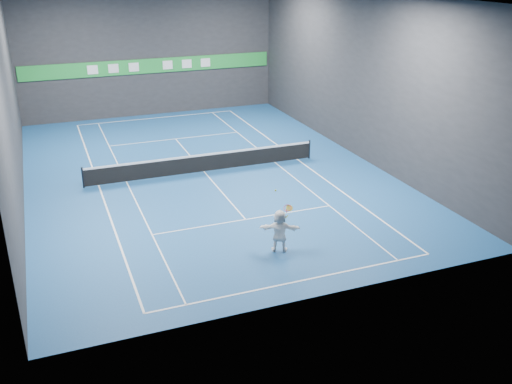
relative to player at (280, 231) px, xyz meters
name	(u,v)px	position (x,y,z in m)	size (l,w,h in m)	color
ground	(204,172)	(-0.24, 9.54, -0.85)	(26.00, 26.00, 0.00)	navy
wall_back	(150,51)	(-0.24, 22.54, 3.65)	(18.00, 0.10, 9.00)	#27282A
wall_front	(319,172)	(-0.24, -3.46, 3.65)	(18.00, 0.10, 9.00)	#27282A
wall_left	(8,103)	(-9.24, 9.54, 3.65)	(0.10, 26.00, 9.00)	#27282A
wall_right	(357,76)	(8.76, 9.54, 3.65)	(0.10, 26.00, 9.00)	#27282A
baseline_near	(299,281)	(-0.24, -2.35, -0.85)	(10.98, 0.08, 0.01)	white
baseline_far	(157,118)	(-0.24, 21.43, -0.85)	(10.98, 0.08, 0.01)	white
sideline_doubles_left	(99,186)	(-5.73, 9.54, -0.85)	(0.08, 23.78, 0.01)	white
sideline_doubles_right	(298,160)	(5.25, 9.54, -0.85)	(0.08, 23.78, 0.01)	white
sideline_singles_left	(127,182)	(-4.35, 9.54, -0.85)	(0.06, 23.78, 0.01)	white
sideline_singles_right	(275,163)	(3.87, 9.54, -0.85)	(0.06, 23.78, 0.01)	white
service_line_near	(246,219)	(-0.24, 3.14, -0.85)	(8.23, 0.06, 0.01)	white
service_line_far	(176,139)	(-0.24, 15.94, -0.85)	(8.23, 0.06, 0.01)	white
center_service_line	(204,172)	(-0.24, 9.54, -0.85)	(0.06, 12.80, 0.01)	white
player	(280,231)	(0.00, 0.00, 0.00)	(1.58, 0.50, 1.71)	white
tennis_ball	(276,190)	(-0.21, -0.04, 1.72)	(0.07, 0.07, 0.07)	#DCF228
tennis_net	(204,162)	(-0.24, 9.54, -0.31)	(12.50, 0.10, 1.07)	black
sponsor_banner	(151,66)	(-0.24, 22.47, 2.65)	(17.64, 0.11, 1.00)	green
tennis_racket	(288,209)	(0.33, 0.05, 0.84)	(0.46, 0.34, 0.59)	red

